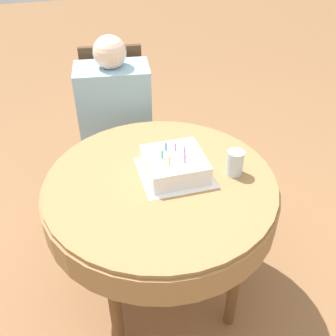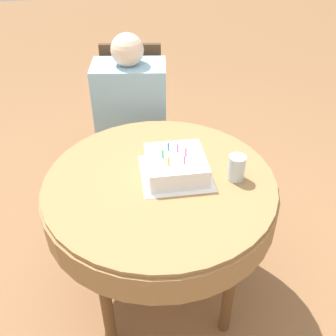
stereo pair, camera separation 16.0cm
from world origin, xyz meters
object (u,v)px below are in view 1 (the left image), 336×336
Objects in this scene: chair at (117,127)px; person at (115,114)px; drinking_glass at (235,163)px; birthday_cake at (175,165)px.

person reaches higher than chair.
person is 0.86m from drinking_glass.
person is 9.93× the size of drinking_glass.
drinking_glass is at bearing -55.84° from person.
birthday_cake is (0.14, -0.69, 0.11)m from person.
drinking_glass is (0.24, -0.07, 0.01)m from birthday_cake.
birthday_cake is (0.13, -0.78, 0.25)m from chair.
drinking_glass is at bearing -59.17° from chair.
person reaches higher than drinking_glass.
chair is at bearing 99.46° from birthday_cake.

